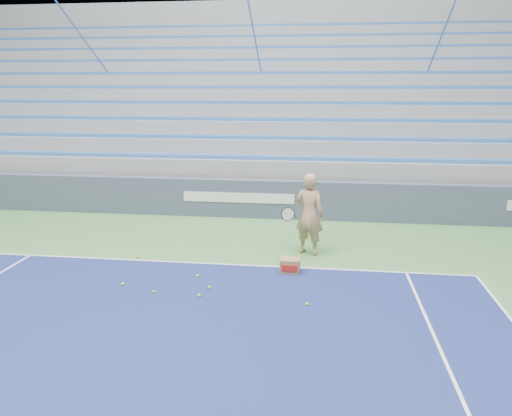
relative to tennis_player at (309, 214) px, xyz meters
The scene contains 12 objects.
sponsor_barrier 3.70m from the tennis_player, 124.54° to the left, with size 30.00×0.32×1.10m.
bleachers 9.11m from the tennis_player, 103.44° to the left, with size 31.00×9.15×7.30m.
tennis_player is the anchor object (origin of this frame).
ball_box 1.51m from the tennis_player, 105.34° to the right, with size 0.40×0.32×0.30m.
tennis_ball_0 3.93m from the tennis_player, 167.86° to the right, with size 0.07×0.07×0.07m, color #BDD32B.
tennis_ball_1 2.93m from the tennis_player, 88.79° to the right, with size 0.07×0.07×0.07m, color #BDD32B.
tennis_ball_2 3.40m from the tennis_player, 125.32° to the right, with size 0.07×0.07×0.07m, color #BDD32B.
tennis_ball_3 2.91m from the tennis_player, 141.08° to the right, with size 0.07×0.07×0.07m, color #BDD32B.
tennis_ball_4 4.29m from the tennis_player, 145.92° to the right, with size 0.07×0.07×0.07m, color #BDD32B.
tennis_ball_5 3.04m from the tennis_player, 128.06° to the right, with size 0.07×0.07×0.07m, color #BDD32B.
tennis_ball_6 1.58m from the tennis_player, 114.41° to the right, with size 0.07×0.07×0.07m, color #BDD32B.
tennis_ball_7 3.91m from the tennis_player, 136.32° to the right, with size 0.07×0.07×0.07m, color #BDD32B.
Camera 1 is at (2.31, 2.00, 3.75)m, focal length 35.00 mm.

